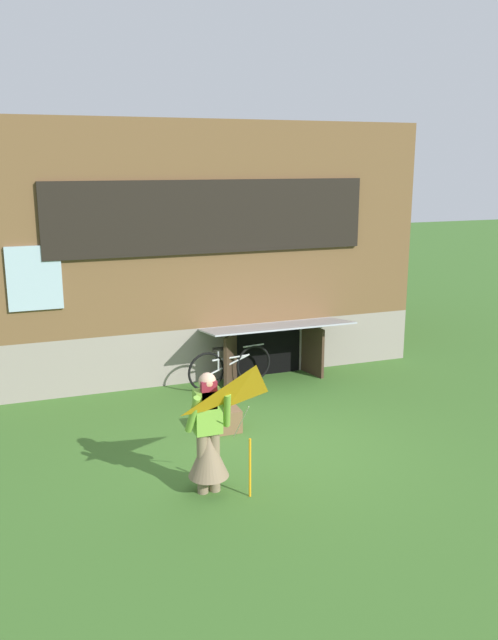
{
  "coord_description": "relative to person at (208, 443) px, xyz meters",
  "views": [
    {
      "loc": [
        -3.52,
        -8.59,
        4.13
      ],
      "look_at": [
        -0.1,
        0.72,
        1.72
      ],
      "focal_mm": 37.0,
      "sensor_mm": 36.0,
      "label": 1
    }
  ],
  "objects": [
    {
      "name": "bicycle_silver",
      "position": [
        1.55,
        3.76,
        -0.29
      ],
      "size": [
        1.71,
        0.3,
        0.78
      ],
      "rotation": [
        0.0,
        0.0,
        0.15
      ],
      "color": "black",
      "rests_on": "ground_plane"
    },
    {
      "name": "log_house",
      "position": [
        1.35,
        6.98,
        1.75
      ],
      "size": [
        8.54,
        6.68,
        4.85
      ],
      "color": "gray",
      "rests_on": "ground_plane"
    },
    {
      "name": "wooden_crate",
      "position": [
        0.79,
        1.8,
        -0.49
      ],
      "size": [
        0.48,
        0.41,
        0.36
      ],
      "primitive_type": "cube",
      "color": "brown",
      "rests_on": "ground_plane"
    },
    {
      "name": "kite",
      "position": [
        0.44,
        -0.52,
        0.69
      ],
      "size": [
        1.13,
        1.03,
        1.72
      ],
      "color": "orange",
      "rests_on": "ground_plane"
    },
    {
      "name": "ground_plane",
      "position": [
        1.35,
        1.2,
        -0.67
      ],
      "size": [
        60.0,
        60.0,
        0.0
      ],
      "primitive_type": "plane",
      "color": "#3D6B28"
    },
    {
      "name": "person",
      "position": [
        0.0,
        0.0,
        0.0
      ],
      "size": [
        0.61,
        0.52,
        1.6
      ],
      "rotation": [
        0.0,
        0.0,
        0.39
      ],
      "color": "#7F6B51",
      "rests_on": "ground_plane"
    }
  ]
}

